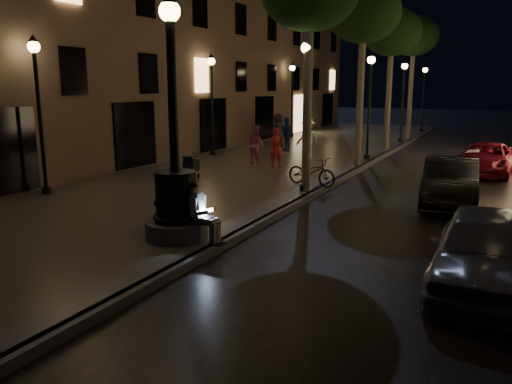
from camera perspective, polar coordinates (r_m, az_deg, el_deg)
The scene contains 27 objects.
ground at distance 22.68m, azimuth 12.62°, elevation 2.83°, with size 120.00×120.00×0.00m, color black.
cobble_lane at distance 22.16m, azimuth 20.16°, elevation 2.19°, with size 6.00×45.00×0.02m, color black.
promenade at distance 23.93m, azimuth 3.30°, elevation 3.81°, with size 8.00×45.00×0.20m, color slate.
curb_strip at distance 22.67m, azimuth 12.63°, elevation 3.08°, with size 0.25×45.00×0.20m, color #59595B.
building_left at distance 30.49m, azimuth -8.88°, elevation 19.41°, with size 8.00×36.00×15.00m, color #7C634E.
fountain_lamppost at distance 11.06m, azimuth -9.15°, elevation -0.15°, with size 1.40×1.40×5.21m.
seated_man_laptop at distance 10.79m, azimuth -6.45°, elevation -2.12°, with size 0.93×0.31×1.30m.
tree_second at distance 21.67m, azimuth 12.20°, elevation 19.25°, with size 3.00×3.00×7.40m.
tree_third at distance 27.47m, azimuth 15.28°, elevation 17.11°, with size 3.00×3.00×7.20m.
tree_far at distance 33.36m, azimuth 17.61°, elevation 16.51°, with size 3.00×3.00×7.50m.
lamp_curb_a at distance 15.80m, azimuth 5.73°, elevation 10.96°, with size 0.36×0.36×4.81m.
lamp_curb_b at distance 23.45m, azimuth 12.88°, elevation 11.06°, with size 0.36×0.36×4.81m.
lamp_curb_c at distance 31.27m, azimuth 16.48°, elevation 11.04°, with size 0.36×0.36×4.81m.
lamp_curb_d at distance 39.17m, azimuth 18.63°, elevation 11.01°, with size 0.36×0.36×4.81m.
lamp_left_a at distance 16.68m, azimuth -23.65°, elevation 10.08°, with size 0.36×0.36×4.81m.
lamp_left_b at distance 24.36m, azimuth -5.08°, elevation 11.33°, with size 0.36×0.36×4.81m.
lamp_left_c at distance 33.30m, azimuth 4.14°, elevation 11.52°, with size 0.36×0.36×4.81m.
stroller at distance 18.10m, azimuth -7.41°, elevation 2.95°, with size 0.55×0.97×0.98m.
car_front at distance 9.67m, azimuth 24.53°, elevation -6.03°, with size 1.65×4.10×1.40m, color #A1A5A8.
car_second at distance 15.92m, azimuth 21.28°, elevation 1.03°, with size 1.49×4.28×1.41m, color black.
car_third at distance 22.26m, azimuth 24.75°, elevation 3.48°, with size 2.09×4.52×1.26m, color maroon.
pedestrian_red at distance 20.58m, azimuth 2.39°, elevation 5.07°, with size 0.60×0.39×1.65m, color red.
pedestrian_pink at distance 21.56m, azimuth -0.05°, elevation 5.44°, with size 0.82×0.64×1.68m, color pink.
pedestrian_white at distance 23.61m, azimuth 5.91°, elevation 6.17°, with size 1.20×0.69×1.86m, color white.
pedestrian_blue at distance 25.97m, azimuth 3.52°, elevation 6.62°, with size 1.02×0.43×1.75m, color navy.
pedestrian_dark at distance 28.06m, azimuth 2.53°, elevation 7.10°, with size 0.88×0.58×1.81m, color #2E2D32.
bicycle at distance 16.95m, azimuth 6.37°, elevation 2.34°, with size 0.64×1.84×0.97m, color black.
Camera 1 is at (5.35, -6.76, 3.52)m, focal length 35.00 mm.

